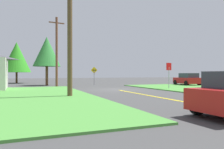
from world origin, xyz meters
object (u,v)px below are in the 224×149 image
Objects in this scene: utility_pole_near at (70,25)px; stop_sign at (169,71)px; car_on_crossroad at (187,79)px; direction_sign at (94,74)px; oak_tree_left at (17,57)px; pine_tree_center at (47,52)px; utility_pole_mid at (57,51)px.

stop_sign is at bearing 19.16° from utility_pole_near.
direction_sign is at bearing 72.31° from car_on_crossroad.
utility_pole_near is 1.39× the size of oak_tree_left.
car_on_crossroad is 18.95m from pine_tree_center.
utility_pole_near is at bearing 124.20° from car_on_crossroad.
car_on_crossroad is 0.44× the size of utility_pole_near.
stop_sign is 0.39× the size of oak_tree_left.
pine_tree_center is at bearing -60.96° from stop_sign.
stop_sign is 1.06× the size of direction_sign.
utility_pole_near is 15.37m from direction_sign.
utility_pole_mid is at bearing 87.79° from car_on_crossroad.
stop_sign is 25.33m from oak_tree_left.
utility_pole_mid is at bearing 87.18° from utility_pole_near.
pine_tree_center is at bearing 101.59° from utility_pole_mid.
stop_sign is at bearing -53.89° from oak_tree_left.
utility_pole_mid is at bearing -69.13° from oak_tree_left.
oak_tree_left is at bearing 110.87° from utility_pole_mid.
utility_pole_near is at bearing -89.13° from pine_tree_center.
stop_sign is 11.59m from utility_pole_near.
direction_sign is 0.39× the size of pine_tree_center.
utility_pole_mid is at bearing -155.22° from direction_sign.
utility_pole_mid reaches higher than oak_tree_left.
car_on_crossroad is (6.49, 4.80, -1.04)m from stop_sign.
car_on_crossroad is 0.63× the size of pine_tree_center.
stop_sign is 11.22m from direction_sign.
direction_sign is at bearing 67.09° from utility_pole_near.
stop_sign is 0.64× the size of car_on_crossroad.
oak_tree_left is at bearing -67.92° from stop_sign.
oak_tree_left is (-21.35, 15.56, 3.44)m from car_on_crossroad.
utility_pole_mid reaches higher than pine_tree_center.
car_on_crossroad is at bearing 26.42° from utility_pole_near.
utility_pole_mid is at bearing -51.59° from stop_sign.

